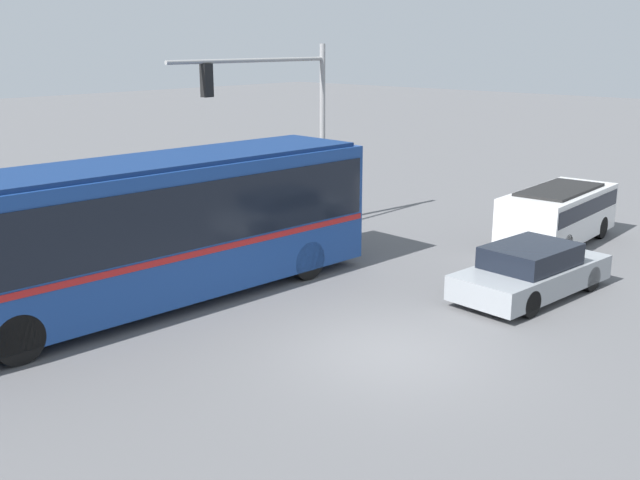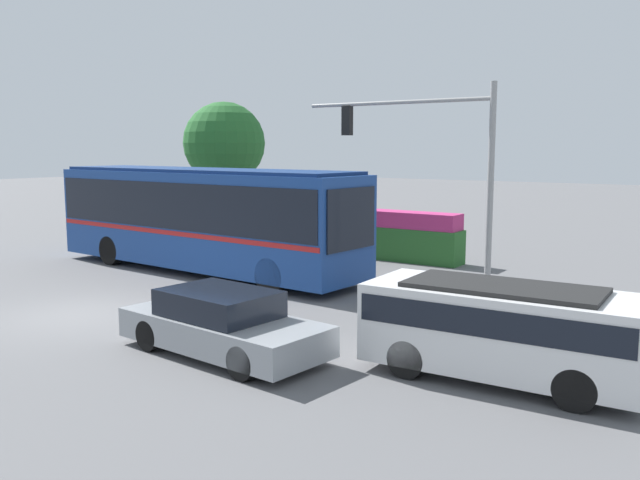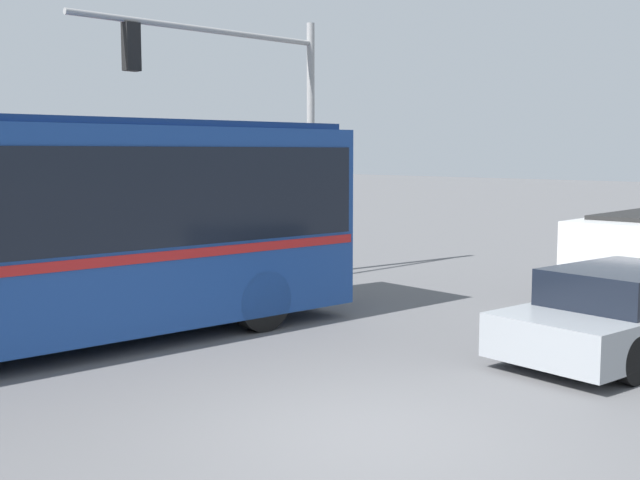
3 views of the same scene
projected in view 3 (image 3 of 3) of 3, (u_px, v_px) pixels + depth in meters
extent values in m
plane|color=#5B5B5E|center=(373.00, 435.00, 8.12)|extent=(140.00, 140.00, 0.00)
cube|color=black|center=(306.00, 193.00, 14.72)|extent=(0.19, 2.16, 1.67)
cylinder|color=black|center=(187.00, 283.00, 14.48)|extent=(1.02, 0.36, 1.00)
cylinder|color=black|center=(261.00, 300.00, 12.81)|extent=(1.02, 0.36, 1.00)
cube|color=gray|center=(628.00, 323.00, 11.27)|extent=(4.51, 2.16, 0.58)
cube|color=black|center=(626.00, 286.00, 11.14)|extent=(2.31, 1.75, 0.51)
cylinder|color=black|center=(627.00, 313.00, 12.74)|extent=(0.64, 0.27, 0.62)
cylinder|color=black|center=(526.00, 337.00, 11.06)|extent=(0.64, 0.27, 0.62)
cylinder|color=black|center=(631.00, 360.00, 9.86)|extent=(0.64, 0.27, 0.62)
cylinder|color=black|center=(640.00, 268.00, 17.49)|extent=(0.70, 0.29, 0.68)
cylinder|color=black|center=(584.00, 283.00, 15.45)|extent=(0.70, 0.29, 0.68)
cylinder|color=gray|center=(311.00, 150.00, 18.56)|extent=(0.18, 0.18, 5.80)
cylinder|color=gray|center=(204.00, 29.00, 16.18)|extent=(6.04, 0.12, 0.12)
cube|color=black|center=(131.00, 47.00, 15.06)|extent=(0.30, 0.22, 0.90)
cylinder|color=red|center=(127.00, 31.00, 15.11)|extent=(0.18, 0.02, 0.18)
cylinder|color=yellow|center=(128.00, 47.00, 15.14)|extent=(0.18, 0.02, 0.18)
cylinder|color=green|center=(128.00, 63.00, 15.17)|extent=(0.18, 0.02, 0.18)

